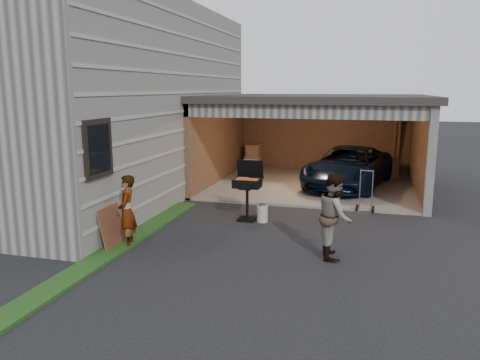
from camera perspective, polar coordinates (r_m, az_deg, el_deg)
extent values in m
plane|color=black|center=(9.35, -0.41, -8.31)|extent=(80.00, 80.00, 0.00)
cube|color=#474744|center=(15.05, -18.80, 9.17)|extent=(7.00, 11.00, 5.50)
cube|color=#193814|center=(9.33, -15.73, -8.57)|extent=(0.50, 8.00, 0.06)
cube|color=#605E59|center=(15.38, 8.92, -0.56)|extent=(6.50, 6.00, 0.06)
cube|color=#462E21|center=(18.07, 10.12, 5.36)|extent=(6.50, 0.15, 2.70)
cube|color=#462E21|center=(15.16, 21.10, 3.71)|extent=(0.15, 6.00, 2.70)
cube|color=#462E21|center=(15.84, -2.46, 4.73)|extent=(0.15, 6.00, 2.70)
cube|color=#2D2B28|center=(15.07, 9.24, 9.80)|extent=(6.80, 6.30, 0.20)
cube|color=#474744|center=(12.19, 7.66, 8.25)|extent=(6.50, 0.16, 0.36)
cube|color=silver|center=(13.39, 8.40, 8.91)|extent=(6.00, 2.40, 0.06)
cube|color=#474744|center=(12.25, 22.26, 2.03)|extent=(0.20, 0.18, 2.70)
cube|color=brown|center=(17.91, 1.63, 2.12)|extent=(0.60, 0.50, 0.50)
cube|color=brown|center=(17.84, 1.64, 3.63)|extent=(0.50, 0.45, 0.45)
cube|color=brown|center=(17.32, 17.84, 1.45)|extent=(0.55, 0.50, 0.60)
cube|color=#552A1D|center=(17.81, 18.51, 4.39)|extent=(0.24, 0.43, 2.20)
imported|color=black|center=(15.14, 13.08, 1.36)|extent=(2.95, 4.79, 1.24)
imported|color=#ADBBD9|center=(9.47, -13.62, -3.77)|extent=(0.50, 0.61, 1.45)
imported|color=#3F1C18|center=(8.85, 11.47, -4.30)|extent=(0.72, 0.86, 1.58)
cube|color=black|center=(11.26, 0.87, -4.79)|extent=(0.41, 0.41, 0.05)
cylinder|color=black|center=(11.15, 0.88, -2.76)|extent=(0.07, 0.07, 0.81)
cube|color=black|center=(11.05, 0.88, -0.42)|extent=(0.64, 0.44, 0.19)
cube|color=#59595B|center=(11.03, 0.89, 0.00)|extent=(0.58, 0.39, 0.01)
cube|color=black|center=(11.26, 1.25, 1.35)|extent=(0.64, 0.12, 0.44)
cylinder|color=beige|center=(11.08, 2.74, -4.13)|extent=(0.34, 0.34, 0.39)
cube|color=#552A1D|center=(9.62, -15.36, -5.56)|extent=(0.21, 0.75, 0.82)
cube|color=slate|center=(12.27, 14.91, -3.84)|extent=(0.38, 0.27, 0.04)
cylinder|color=black|center=(12.40, 14.07, -3.30)|extent=(0.06, 0.19, 0.18)
cylinder|color=black|center=(12.35, 15.94, -3.45)|extent=(0.06, 0.19, 0.18)
cylinder|color=slate|center=(12.29, 14.40, -1.20)|extent=(0.03, 0.03, 1.07)
cylinder|color=slate|center=(12.25, 15.82, -1.31)|extent=(0.03, 0.03, 1.07)
cylinder|color=slate|center=(12.17, 15.23, 1.10)|extent=(0.31, 0.07, 0.03)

